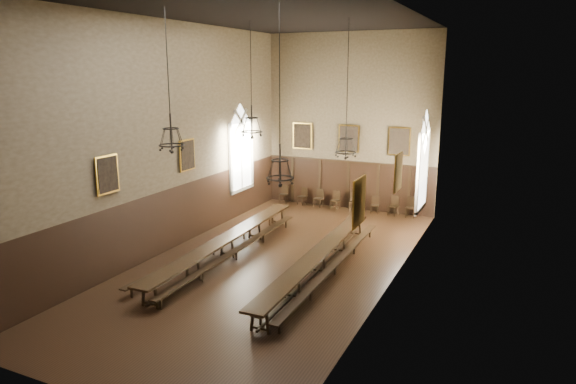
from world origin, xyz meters
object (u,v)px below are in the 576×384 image
Objects in this scene: bench_right_inner at (309,264)px; chandelier_back_left at (252,125)px; bench_left_inner at (236,253)px; chair_5 at (375,208)px; bench_left_outer at (214,248)px; chandelier_back_right at (346,143)px; table_left at (227,247)px; chair_4 at (354,205)px; chair_6 at (393,210)px; bench_right_outer at (335,267)px; table_right at (318,263)px; chandelier_front_left at (171,136)px; chair_2 at (319,201)px; chandelier_front_right at (280,166)px; chair_7 at (410,211)px; chair_0 at (284,197)px; chair_1 at (302,199)px; chair_3 at (335,203)px.

bench_right_inner is 6.21m from chandelier_back_left.
bench_left_inner is 11.45× the size of chair_5.
bench_left_outer is 1.88× the size of chandelier_back_right.
chair_4 reaches higher than table_left.
chair_5 is 0.96m from chair_6.
chair_4 is 2.06m from chair_6.
chair_6 is at bearing 83.86° from chandelier_back_right.
bench_right_outer is 1.95× the size of chandelier_back_right.
chandelier_front_left is (-4.03, -2.79, 4.65)m from table_right.
table_right is 10.85× the size of chair_2.
chandelier_front_left reaches higher than chair_5.
chair_2 is at bearing 86.89° from chandelier_front_left.
chandelier_front_right is at bearing -95.20° from chair_4.
chair_7 is (4.87, 0.06, 0.02)m from chair_2.
chandelier_front_left is (-4.62, -2.92, 4.76)m from bench_right_outer.
chair_7 is (1.46, 8.72, -0.10)m from table_right.
table_left is 1.10× the size of bench_left_outer.
chair_0 reaches higher than chair_1.
bench_left_inner is 3.93m from bench_right_outer.
chair_1 is 0.97× the size of chair_3.
bench_right_outer is at bearing 12.96° from table_right.
chair_1 is 4.99m from chair_6.
chandelier_back_right is at bearing -83.36° from chair_6.
chair_1 is 5.84m from chair_7.
table_right is at bearing -66.81° from chair_3.
chair_4 is at bearing 70.88° from bench_left_outer.
bench_right_inner is 4.85m from chandelier_front_right.
chair_4 is (-1.45, 8.68, -0.10)m from table_right.
table_left is at bearing 85.96° from chandelier_front_left.
chair_3 reaches higher than bench_right_inner.
chair_6 reaches higher than table_left.
bench_left_outer is 9.59m from chair_5.
chair_3 is (0.95, -0.05, 0.00)m from chair_2.
bench_left_outer is at bearing 98.35° from chandelier_front_left.
bench_right_inner is at bearing 0.52° from table_left.
bench_right_outer is 2.30× the size of chandelier_front_left.
bench_left_inner is 1.05× the size of bench_right_inner.
chair_2 is at bearing -166.98° from chair_6.
chair_1 is at bearing 116.69° from table_right.
table_left is 1.06× the size of bench_right_outer.
chair_4 is 8.29m from chandelier_back_left.
chair_7 reaches higher than bench_left_inner.
chair_7 is 0.20× the size of chandelier_back_right.
chandelier_back_left and chandelier_front_right have the same top height.
chair_4 is 0.23× the size of chandelier_front_left.
chair_0 is (-6.06, 8.54, 0.00)m from bench_right_outer.
chandelier_front_left is (-0.17, -5.04, 0.10)m from chandelier_back_left.
table_left is at bearing -87.17° from chair_2.
chair_3 reaches higher than bench_left_inner.
table_left is 9.68m from chair_6.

